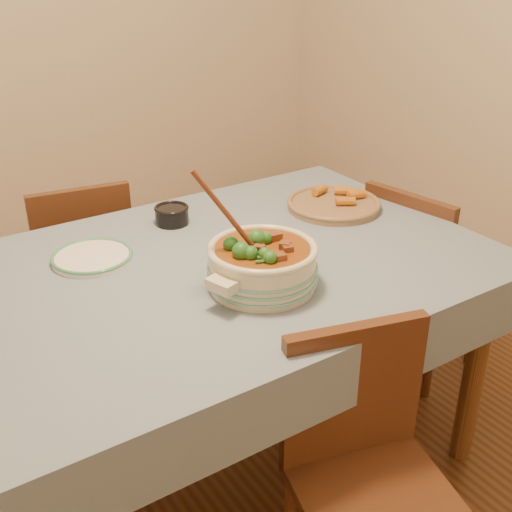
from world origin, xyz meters
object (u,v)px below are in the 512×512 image
Objects in this scene: stew_casserole at (262,262)px; chair_right at (415,272)px; dining_table at (210,294)px; chair_far at (84,263)px; white_plate at (92,257)px; chair_near at (365,463)px; fried_plate at (334,203)px; condiment_bowl at (172,214)px.

chair_right is (0.86, 0.21, -0.38)m from stew_casserole.
dining_table is 0.85m from chair_far.
white_plate is 0.96m from chair_near.
chair_far is at bearing 76.04° from white_plate.
chair_right is at bearing 52.55° from chair_near.
stew_casserole is at bearing 93.84° from chair_right.
dining_table is 0.61m from fried_plate.
stew_casserole reaches higher than white_plate.
chair_far is (0.15, 0.59, -0.32)m from white_plate.
fried_plate is 0.51× the size of chair_near.
white_plate is 0.39× the size of chair_right.
chair_near is (0.03, -0.95, -0.34)m from condiment_bowl.
dining_table is at bearing -39.77° from white_plate.
stew_casserole is 0.53m from white_plate.
dining_table is 0.37m from condiment_bowl.
fried_plate reaches higher than chair_right.
dining_table is at bearing 81.88° from chair_right.
stew_casserole is at bearing -88.65° from condiment_bowl.
white_plate is 0.77× the size of fried_plate.
chair_right is at bearing -18.51° from fried_plate.
stew_casserole is at bearing -50.61° from white_plate.
stew_casserole is 0.52m from condiment_bowl.
stew_casserole is 0.48× the size of chair_near.
chair_far is at bearing 113.07° from chair_near.
chair_near is (0.20, -1.43, -0.00)m from chair_far.
condiment_bowl is at bearing 60.39° from chair_right.
stew_casserole is 1.08m from chair_far.
condiment_bowl is 0.61m from chair_far.
fried_plate is 0.97m from chair_near.
condiment_bowl is at bearing 91.35° from stew_casserole.
stew_casserole is 0.62m from fried_plate.
chair_near is at bearing -67.22° from white_plate.
chair_near is (0.02, -0.43, -0.38)m from stew_casserole.
dining_table is at bearing -166.07° from fried_plate.
stew_casserole is (0.06, -0.18, 0.17)m from dining_table.
condiment_bowl is at bearing 106.83° from chair_near.
chair_near is 1.06m from chair_right.
fried_plate is 0.51× the size of chair_right.
chair_right is (1.04, -0.79, 0.00)m from chair_far.
fried_plate is 1.03m from chair_far.
white_plate is at bearing 127.72° from chair_near.
condiment_bowl is (0.32, 0.12, 0.02)m from white_plate.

